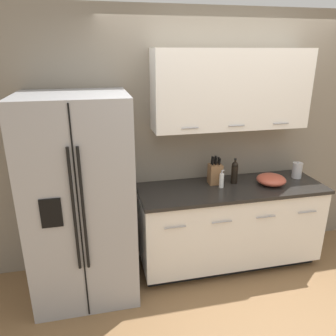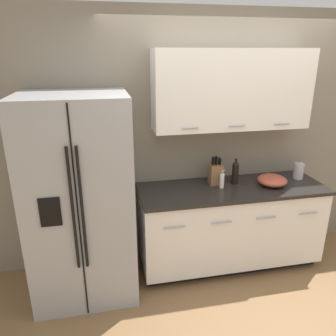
# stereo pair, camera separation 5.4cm
# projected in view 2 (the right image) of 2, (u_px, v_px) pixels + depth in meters

# --- Properties ---
(ground_plane) EXTENTS (14.00, 14.00, 0.00)m
(ground_plane) POSITION_uv_depth(u_px,v_px,m) (255.00, 308.00, 2.97)
(ground_plane) COLOR olive
(wall_back) EXTENTS (10.00, 0.39, 2.60)m
(wall_back) POSITION_uv_depth(u_px,v_px,m) (224.00, 130.00, 3.42)
(wall_back) COLOR gray
(wall_back) RESTS_ON ground_plane
(counter_unit) EXTENTS (1.90, 0.64, 0.90)m
(counter_unit) POSITION_uv_depth(u_px,v_px,m) (230.00, 225.00, 3.46)
(counter_unit) COLOR black
(counter_unit) RESTS_ON ground_plane
(refrigerator) EXTENTS (0.91, 0.82, 1.87)m
(refrigerator) POSITION_uv_depth(u_px,v_px,m) (81.00, 199.00, 2.94)
(refrigerator) COLOR #9E9EA0
(refrigerator) RESTS_ON ground_plane
(knife_block) EXTENTS (0.13, 0.11, 0.30)m
(knife_block) POSITION_uv_depth(u_px,v_px,m) (216.00, 174.00, 3.35)
(knife_block) COLOR olive
(knife_block) RESTS_ON counter_unit
(wine_bottle) EXTENTS (0.07, 0.07, 0.27)m
(wine_bottle) POSITION_uv_depth(u_px,v_px,m) (235.00, 172.00, 3.36)
(wine_bottle) COLOR black
(wine_bottle) RESTS_ON counter_unit
(soap_dispenser) EXTENTS (0.05, 0.05, 0.19)m
(soap_dispenser) POSITION_uv_depth(u_px,v_px,m) (222.00, 181.00, 3.26)
(soap_dispenser) COLOR white
(soap_dispenser) RESTS_ON counter_unit
(steel_canister) EXTENTS (0.11, 0.11, 0.18)m
(steel_canister) POSITION_uv_depth(u_px,v_px,m) (299.00, 171.00, 3.50)
(steel_canister) COLOR #B7B7BA
(steel_canister) RESTS_ON counter_unit
(mixing_bowl) EXTENTS (0.30, 0.30, 0.11)m
(mixing_bowl) POSITION_uv_depth(u_px,v_px,m) (272.00, 180.00, 3.34)
(mixing_bowl) COLOR #B24C38
(mixing_bowl) RESTS_ON counter_unit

